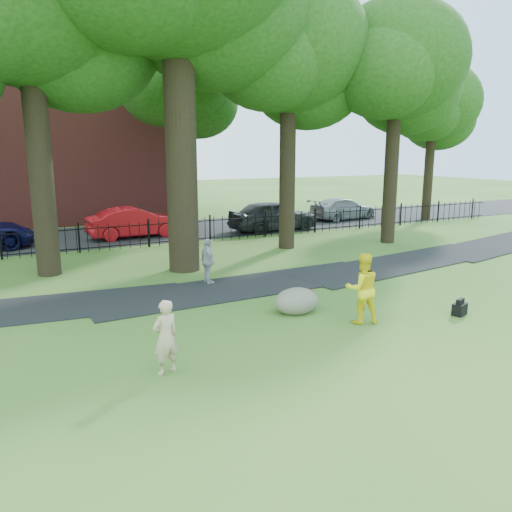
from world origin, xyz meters
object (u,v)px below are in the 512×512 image
woman (165,337)px  red_sedan (135,222)px  boulder (296,299)px  man (362,288)px

woman → red_sedan: size_ratio=0.32×
woman → red_sedan: 16.23m
boulder → red_sedan: (-1.06, 13.83, 0.40)m
boulder → red_sedan: size_ratio=0.27×
woman → boulder: 4.76m
man → boulder: bearing=-37.5°
woman → boulder: bearing=-170.3°
woman → man: bearing=170.4°
man → boulder: size_ratio=1.44×
man → boulder: man is taller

